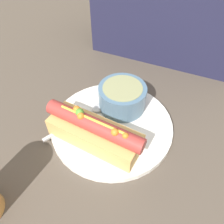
{
  "coord_description": "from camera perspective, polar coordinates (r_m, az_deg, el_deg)",
  "views": [
    {
      "loc": [
        0.12,
        -0.26,
        0.36
      ],
      "look_at": [
        0.0,
        0.0,
        0.05
      ],
      "focal_mm": 35.0,
      "sensor_mm": 36.0,
      "label": 1
    }
  ],
  "objects": [
    {
      "name": "hot_dog",
      "position": [
        0.4,
        -4.68,
        -5.08
      ],
      "size": [
        0.19,
        0.08,
        0.07
      ],
      "rotation": [
        0.0,
        0.0,
        -0.09
      ],
      "color": "tan",
      "rests_on": "dinner_plate"
    },
    {
      "name": "spoon",
      "position": [
        0.46,
        -5.76,
        -0.26
      ],
      "size": [
        0.08,
        0.14,
        0.01
      ],
      "rotation": [
        0.0,
        0.0,
        1.1
      ],
      "color": "#B7B7BC",
      "rests_on": "dinner_plate"
    },
    {
      "name": "dinner_plate",
      "position": [
        0.45,
        0.0,
        -3.41
      ],
      "size": [
        0.25,
        0.25,
        0.01
      ],
      "color": "white",
      "rests_on": "ground_plane"
    },
    {
      "name": "soup_bowl",
      "position": [
        0.46,
        2.34,
        4.27
      ],
      "size": [
        0.1,
        0.1,
        0.05
      ],
      "color": "slate",
      "rests_on": "dinner_plate"
    },
    {
      "name": "ground_plane",
      "position": [
        0.46,
        0.0,
        -3.93
      ],
      "size": [
        4.0,
        4.0,
        0.0
      ],
      "primitive_type": "plane",
      "color": "#4C4238"
    }
  ]
}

